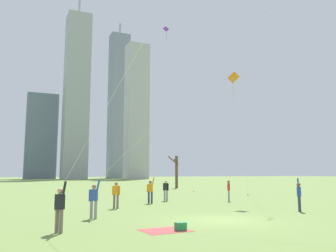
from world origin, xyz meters
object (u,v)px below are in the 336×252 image
Objects in this scene: kite_flyer_midfield_center_teal at (299,150)px; bare_tree_center at (176,170)px; bystander_far_off_by_trees at (116,194)px; kite_flyer_midfield_right_blue at (141,151)px; picnic_spot at (174,228)px; kite_flyer_foreground_left_yellow at (79,170)px; bystander_strolling_midfield at (166,189)px; kite_flyer_foreground_right_orange at (161,176)px; bystander_watching_nearby at (229,189)px; distant_kite_drifting_right_purple at (170,51)px.

bare_tree_center is (6.47, 30.46, -0.97)m from kite_flyer_midfield_center_teal.
kite_flyer_midfield_center_teal is 11.67× the size of bystander_far_off_by_trees.
picnic_spot is at bearing -90.73° from kite_flyer_midfield_right_blue.
bare_tree_center is (20.15, 33.56, 0.35)m from kite_flyer_foreground_left_yellow.
kite_flyer_midfield_center_teal is (10.13, -0.19, 0.32)m from kite_flyer_midfield_right_blue.
bystander_strolling_midfield is 0.85× the size of picnic_spot.
kite_flyer_foreground_right_orange is 5.67m from bystander_watching_nearby.
bystander_watching_nearby is at bearing -26.73° from bystander_strolling_midfield.
distant_kite_drifting_right_purple is at bearing 87.38° from kite_flyer_midfield_center_teal.
kite_flyer_midfield_center_teal reaches higher than bare_tree_center.
kite_flyer_foreground_left_yellow is 39.14m from bare_tree_center.
bystander_strolling_midfield is 1.00× the size of bystander_far_off_by_trees.
kite_flyer_midfield_center_teal is at bearing 20.16° from picnic_spot.
kite_flyer_midfield_right_blue is 0.87× the size of distant_kite_drifting_right_purple.
bystander_watching_nearby is (9.54, 1.82, 0.00)m from bystander_far_off_by_trees.
bystander_watching_nearby is (13.35, 10.17, -1.35)m from kite_flyer_foreground_left_yellow.
picnic_spot is at bearing -110.93° from kite_flyer_foreground_right_orange.
kite_flyer_midfield_right_blue reaches higher than bare_tree_center.
kite_flyer_midfield_right_blue is 12.20m from bystander_watching_nearby.
kite_flyer_midfield_right_blue is at bearing -144.94° from bystander_watching_nearby.
kite_flyer_midfield_center_teal is 9.97× the size of picnic_spot.
kite_flyer_foreground_left_yellow reaches higher than bystander_strolling_midfield.
distant_kite_drifting_right_purple reaches higher than picnic_spot.
kite_flyer_foreground_left_yellow is 14.09m from kite_flyer_midfield_center_teal.
kite_flyer_midfield_center_teal is 11.49m from bystander_far_off_by_trees.
distant_kite_drifting_right_purple is at bearing -119.65° from bare_tree_center.
bare_tree_center is at bearing 61.71° from kite_flyer_foreground_right_orange.
kite_flyer_foreground_right_orange is 6.20× the size of bystander_strolling_midfield.
kite_flyer_midfield_right_blue is at bearing -120.17° from kite_flyer_foreground_right_orange.
kite_flyer_foreground_left_yellow is 2.64× the size of bare_tree_center.
kite_flyer_midfield_right_blue is 10.70× the size of bystander_far_off_by_trees.
kite_flyer_foreground_right_orange is at bearing -118.29° from bare_tree_center.
bystander_strolling_midfield is 4.89m from bystander_watching_nearby.
kite_flyer_midfield_right_blue is at bearing -92.97° from bystander_far_off_by_trees.
distant_kite_drifting_right_purple is 10.50× the size of picnic_spot.
kite_flyer_midfield_right_blue reaches higher than picnic_spot.
bare_tree_center is (16.60, 30.27, -0.65)m from kite_flyer_midfield_right_blue.
kite_flyer_foreground_left_yellow reaches higher than picnic_spot.
distant_kite_drifting_right_purple is 31.62m from picnic_spot.
bystander_far_off_by_trees is at bearing -122.95° from bare_tree_center.
kite_flyer_midfield_center_teal is at bearing -51.81° from kite_flyer_foreground_right_orange.
kite_flyer_midfield_center_teal reaches higher than bystander_strolling_midfield.
kite_flyer_midfield_center_teal is 24.58m from distant_kite_drifting_right_purple.
kite_flyer_foreground_right_orange is 9.66m from kite_flyer_midfield_center_teal.
picnic_spot is (-9.85, -10.80, -0.81)m from bystander_watching_nearby.
kite_flyer_foreground_right_orange is at bearing 128.19° from kite_flyer_midfield_center_teal.
bystander_far_off_by_trees is at bearing -124.90° from distant_kite_drifting_right_purple.
picnic_spot is (-4.29, -11.22, -1.86)m from kite_flyer_foreground_right_orange.
bystander_strolling_midfield is at bearing 54.02° from kite_flyer_foreground_left_yellow.
kite_flyer_midfield_right_blue is 26.96m from distant_kite_drifting_right_purple.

